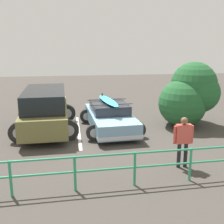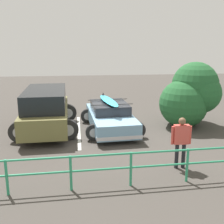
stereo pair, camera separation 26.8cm
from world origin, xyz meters
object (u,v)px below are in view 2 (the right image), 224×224
Objects in this scene: suv_car at (46,109)px; bush_near_left at (189,98)px; person_bystander at (181,138)px; sedan_car at (110,117)px.

bush_near_left is (-6.46, 0.07, 0.37)m from suv_car.
suv_car is 6.29m from person_bystander.
suv_car is 6.48m from bush_near_left.
suv_car is (2.78, -0.24, 0.36)m from sedan_car.
sedan_car is 2.68× the size of person_bystander.
person_bystander is (-1.65, 4.22, 0.38)m from sedan_car.
sedan_car is 1.41× the size of bush_near_left.
sedan_car is 4.54m from person_bystander.
suv_car is 3.05× the size of person_bystander.
suv_car reaches higher than person_bystander.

